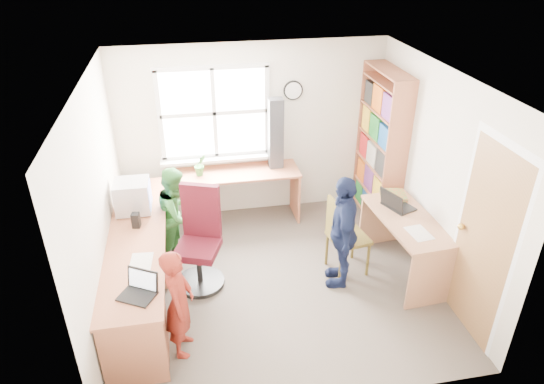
# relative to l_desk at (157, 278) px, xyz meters

# --- Properties ---
(room) EXTENTS (3.64, 3.44, 2.44)m
(room) POSITION_rel_l_desk_xyz_m (1.32, 0.38, 0.76)
(room) COLOR #4A413A
(room) RESTS_ON ground
(l_desk) EXTENTS (2.38, 2.95, 0.75)m
(l_desk) POSITION_rel_l_desk_xyz_m (0.00, 0.00, 0.00)
(l_desk) COLOR #B76A49
(l_desk) RESTS_ON ground
(right_desk) EXTENTS (0.68, 1.32, 0.74)m
(right_desk) POSITION_rel_l_desk_xyz_m (2.81, 0.19, 0.08)
(right_desk) COLOR tan
(right_desk) RESTS_ON ground
(bookshelf) EXTENTS (0.30, 1.02, 2.10)m
(bookshelf) POSITION_rel_l_desk_xyz_m (2.96, 1.47, 0.55)
(bookshelf) COLOR #B76A49
(bookshelf) RESTS_ON ground
(swivel_chair) EXTENTS (0.71, 0.71, 1.19)m
(swivel_chair) POSITION_rel_l_desk_xyz_m (0.47, 0.46, 0.06)
(swivel_chair) COLOR black
(swivel_chair) RESTS_ON ground
(wooden_chair) EXTENTS (0.48, 0.48, 0.97)m
(wooden_chair) POSITION_rel_l_desk_xyz_m (2.11, 0.33, 0.07)
(wooden_chair) COLOR brown
(wooden_chair) RESTS_ON ground
(crt_monitor) EXTENTS (0.40, 0.35, 0.38)m
(crt_monitor) POSITION_rel_l_desk_xyz_m (-0.24, 0.91, 0.49)
(crt_monitor) COLOR #B9B8BD
(crt_monitor) RESTS_ON l_desk
(laptop_left) EXTENTS (0.40, 0.38, 0.21)m
(laptop_left) POSITION_rel_l_desk_xyz_m (-0.11, -0.57, 0.34)
(laptop_left) COLOR black
(laptop_left) RESTS_ON l_desk
(laptop_right) EXTENTS (0.40, 0.44, 0.24)m
(laptop_right) POSITION_rel_l_desk_xyz_m (2.76, 0.44, 0.34)
(laptop_right) COLOR black
(laptop_right) RESTS_ON right_desk
(speaker_a) EXTENTS (0.10, 0.10, 0.17)m
(speaker_a) POSITION_rel_l_desk_xyz_m (-0.20, 0.56, 0.38)
(speaker_a) COLOR black
(speaker_a) RESTS_ON l_desk
(speaker_b) EXTENTS (0.11, 0.11, 0.18)m
(speaker_b) POSITION_rel_l_desk_xyz_m (-0.15, 1.09, 0.39)
(speaker_b) COLOR black
(speaker_b) RESTS_ON l_desk
(cd_tower) EXTENTS (0.19, 0.17, 0.96)m
(cd_tower) POSITION_rel_l_desk_xyz_m (1.59, 1.79, 0.77)
(cd_tower) COLOR black
(cd_tower) RESTS_ON l_desk
(game_box) EXTENTS (0.34, 0.34, 0.06)m
(game_box) POSITION_rel_l_desk_xyz_m (2.84, 0.68, 0.31)
(game_box) COLOR red
(game_box) RESTS_ON right_desk
(paper_a) EXTENTS (0.24, 0.32, 0.00)m
(paper_a) POSITION_rel_l_desk_xyz_m (-0.12, -0.10, 0.30)
(paper_a) COLOR silver
(paper_a) RESTS_ON l_desk
(paper_b) EXTENTS (0.24, 0.32, 0.00)m
(paper_b) POSITION_rel_l_desk_xyz_m (2.80, -0.11, 0.29)
(paper_b) COLOR silver
(paper_b) RESTS_ON right_desk
(potted_plant) EXTENTS (0.19, 0.17, 0.29)m
(potted_plant) POSITION_rel_l_desk_xyz_m (0.57, 1.70, 0.44)
(potted_plant) COLOR #31772F
(potted_plant) RESTS_ON l_desk
(person_red) EXTENTS (0.33, 0.45, 1.15)m
(person_red) POSITION_rel_l_desk_xyz_m (0.22, -0.56, 0.12)
(person_red) COLOR maroon
(person_red) RESTS_ON ground
(person_green) EXTENTS (0.67, 0.73, 1.23)m
(person_green) POSITION_rel_l_desk_xyz_m (0.24, 0.96, 0.16)
(person_green) COLOR #337E32
(person_green) RESTS_ON ground
(person_navy) EXTENTS (0.51, 0.85, 1.36)m
(person_navy) POSITION_rel_l_desk_xyz_m (2.03, 0.16, 0.22)
(person_navy) COLOR #121A3B
(person_navy) RESTS_ON ground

